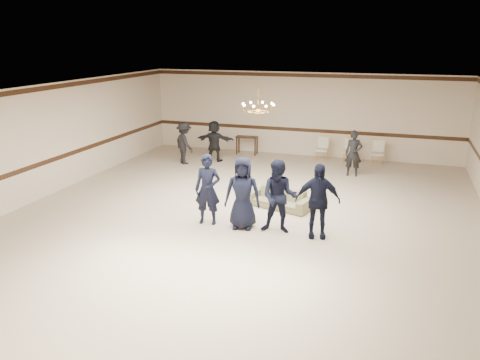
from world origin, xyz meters
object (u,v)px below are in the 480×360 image
object	(u,v)px
settee	(279,198)
adult_mid	(214,141)
boy_b	(243,193)
banquet_chair_mid	(349,151)
console_table	(247,145)
chandelier	(258,100)
banquet_chair_left	(322,149)
banquet_chair_right	(378,153)
boy_d	(318,201)
boy_a	(208,189)
boy_c	(279,197)
adult_right	(354,153)
adult_left	(184,143)

from	to	relation	value
settee	adult_mid	world-z (taller)	adult_mid
boy_b	banquet_chair_mid	size ratio (longest dim) A/B	1.95
banquet_chair_mid	console_table	bearing A→B (deg)	175.15
adult_mid	chandelier	bearing A→B (deg)	122.22
adult_mid	banquet_chair_left	xyz separation A→B (m)	(3.82, 1.24, -0.31)
boy_b	banquet_chair_left	xyz separation A→B (m)	(0.80, 7.14, -0.43)
banquet_chair_mid	banquet_chair_right	bearing A→B (deg)	-1.99
banquet_chair_right	console_table	bearing A→B (deg)	176.59
boy_d	banquet_chair_left	size ratio (longest dim) A/B	1.95
boy_a	banquet_chair_right	bearing A→B (deg)	55.10
settee	adult_mid	xyz separation A→B (m)	(-3.52, 4.23, 0.51)
chandelier	boy_c	bearing A→B (deg)	-60.27
adult_mid	banquet_chair_mid	world-z (taller)	adult_mid
banquet_chair_left	adult_mid	bearing A→B (deg)	-160.98
adult_right	banquet_chair_right	bearing A→B (deg)	65.24
settee	adult_left	xyz separation A→B (m)	(-4.42, 3.53, 0.51)
boy_a	banquet_chair_mid	world-z (taller)	boy_a
settee	adult_left	world-z (taller)	adult_left
adult_left	banquet_chair_left	bearing A→B (deg)	-121.50
banquet_chair_mid	console_table	size ratio (longest dim) A/B	1.06
boy_a	boy_d	world-z (taller)	same
boy_d	adult_mid	distance (m)	7.62
boy_c	boy_d	distance (m)	0.90
boy_d	banquet_chair_left	xyz separation A→B (m)	(-1.00, 7.14, -0.43)
boy_d	console_table	distance (m)	8.37
boy_b	boy_c	distance (m)	0.90
boy_b	adult_right	world-z (taller)	boy_b
adult_mid	console_table	xyz separation A→B (m)	(0.82, 1.44, -0.41)
banquet_chair_left	settee	bearing A→B (deg)	-92.03
settee	console_table	size ratio (longest dim) A/B	2.06
banquet_chair_right	boy_c	bearing A→B (deg)	-106.04
boy_c	adult_right	distance (m)	5.63
adult_left	console_table	distance (m)	2.77
banquet_chair_left	console_table	world-z (taller)	banquet_chair_left
adult_right	banquet_chair_right	size ratio (longest dim) A/B	1.70
banquet_chair_left	boy_d	bearing A→B (deg)	-80.95
boy_a	settee	bearing A→B (deg)	42.51
adult_mid	banquet_chair_right	distance (m)	5.96
boy_d	adult_mid	bearing A→B (deg)	116.29
chandelier	adult_mid	xyz separation A→B (m)	(-2.84, 4.01, -2.11)
chandelier	boy_a	xyz separation A→B (m)	(-0.72, -1.89, -2.00)
chandelier	adult_right	bearing A→B (deg)	57.92
boy_c	banquet_chair_mid	bearing A→B (deg)	78.15
adult_mid	banquet_chair_right	xyz separation A→B (m)	(5.82, 1.24, -0.31)
banquet_chair_mid	console_table	distance (m)	4.01
adult_left	banquet_chair_right	xyz separation A→B (m)	(6.72, 1.94, -0.31)
adult_right	boy_a	bearing A→B (deg)	-119.54
boy_d	boy_a	bearing A→B (deg)	167.09
chandelier	banquet_chair_right	size ratio (longest dim) A/B	1.04
chandelier	boy_b	world-z (taller)	chandelier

